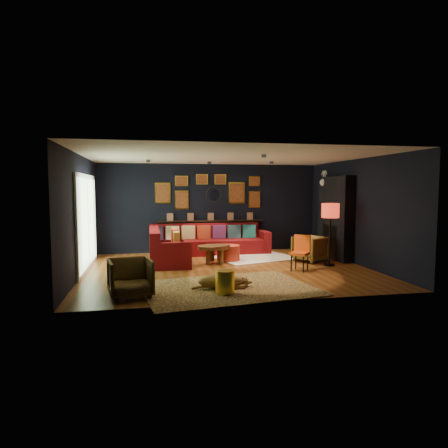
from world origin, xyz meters
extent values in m
plane|color=brown|center=(0.00, 0.00, 0.00)|extent=(6.50, 6.50, 0.00)
plane|color=black|center=(0.00, 2.75, 1.30)|extent=(6.50, 0.00, 6.50)
plane|color=black|center=(0.00, -2.75, 1.30)|extent=(6.50, 0.00, 6.50)
plane|color=black|center=(-3.25, 0.00, 1.30)|extent=(0.00, 5.50, 5.50)
plane|color=black|center=(3.25, 0.00, 1.30)|extent=(0.00, 5.50, 5.50)
plane|color=silver|center=(0.00, 0.00, 2.60)|extent=(6.50, 6.50, 0.00)
cube|color=maroon|center=(-0.20, 2.25, 0.21)|extent=(3.20, 0.95, 0.42)
cube|color=maroon|center=(-0.20, 2.60, 0.63)|extent=(3.20, 0.24, 0.46)
cube|color=maroon|center=(1.50, 2.25, 0.32)|extent=(0.22, 0.95, 0.64)
cube|color=maroon|center=(-1.32, 1.15, 0.21)|extent=(0.95, 2.20, 0.42)
cube|color=maroon|center=(-1.68, 1.15, 0.63)|extent=(0.24, 2.20, 0.46)
cube|color=maroon|center=(-1.32, 0.15, 0.32)|extent=(0.95, 0.22, 0.64)
cube|color=#373152|center=(-1.60, 2.40, 0.62)|extent=(0.38, 0.14, 0.38)
cube|color=#EDEAB5|center=(-1.15, 2.40, 0.62)|extent=(0.38, 0.14, 0.38)
cube|color=tan|center=(-0.70, 2.40, 0.62)|extent=(0.38, 0.14, 0.38)
cube|color=#9D351C|center=(-0.25, 2.40, 0.62)|extent=(0.38, 0.14, 0.38)
cube|color=#56265A|center=(0.20, 2.40, 0.62)|extent=(0.38, 0.14, 0.38)
cube|color=#28525D|center=(0.65, 2.40, 0.62)|extent=(0.38, 0.14, 0.38)
cube|color=#1C6F71|center=(1.10, 2.40, 0.62)|extent=(0.38, 0.14, 0.38)
cube|color=orange|center=(-1.15, 1.85, 0.62)|extent=(0.14, 0.38, 0.38)
cube|color=maroon|center=(-1.15, 1.35, 0.62)|extent=(0.14, 0.38, 0.38)
cube|color=gold|center=(-1.15, 0.85, 0.62)|extent=(0.14, 0.38, 0.38)
cube|color=black|center=(0.00, 2.68, 0.92)|extent=(3.20, 0.12, 0.04)
cube|color=yellow|center=(-1.40, 2.72, 1.75)|extent=(0.45, 0.03, 0.60)
cube|color=#9E5B23|center=(-1.40, 2.70, 1.75)|extent=(0.38, 0.01, 0.51)
cube|color=yellow|center=(-0.85, 2.72, 1.55)|extent=(0.40, 0.03, 0.55)
cube|color=#9E5B23|center=(-0.85, 2.70, 1.55)|extent=(0.34, 0.01, 0.47)
cube|color=yellow|center=(-0.85, 2.72, 2.10)|extent=(0.38, 0.03, 0.30)
cube|color=#9E5B23|center=(-0.85, 2.70, 2.10)|extent=(0.32, 0.01, 0.25)
cube|color=yellow|center=(0.80, 2.72, 1.75)|extent=(0.50, 0.03, 0.65)
cube|color=#9E5B23|center=(0.80, 2.70, 1.75)|extent=(0.42, 0.01, 0.55)
cube|color=yellow|center=(1.35, 2.72, 1.55)|extent=(0.35, 0.03, 0.50)
cube|color=#9E5B23|center=(1.35, 2.70, 1.55)|extent=(0.30, 0.01, 0.42)
cube|color=yellow|center=(1.35, 2.72, 2.10)|extent=(0.35, 0.03, 0.30)
cube|color=#9E5B23|center=(1.35, 2.70, 2.10)|extent=(0.30, 0.01, 0.25)
cube|color=yellow|center=(-0.25, 2.72, 2.15)|extent=(0.35, 0.03, 0.30)
cube|color=#9E5B23|center=(-0.25, 2.70, 2.15)|extent=(0.30, 0.01, 0.25)
cube|color=yellow|center=(0.30, 2.72, 2.15)|extent=(0.35, 0.03, 0.30)
cube|color=#9E5B23|center=(0.30, 2.70, 2.15)|extent=(0.30, 0.01, 0.25)
cylinder|color=silver|center=(0.10, 2.72, 1.70)|extent=(0.28, 0.03, 0.28)
cone|color=yellow|center=(0.32, 2.72, 1.70)|extent=(0.03, 0.16, 0.03)
cone|color=yellow|center=(0.30, 2.72, 1.78)|extent=(0.04, 0.16, 0.04)
cone|color=yellow|center=(0.26, 2.72, 1.86)|extent=(0.04, 0.16, 0.04)
cone|color=yellow|center=(0.18, 2.72, 1.90)|extent=(0.04, 0.16, 0.04)
cone|color=yellow|center=(0.10, 2.72, 1.92)|extent=(0.03, 0.16, 0.03)
cone|color=yellow|center=(0.02, 2.72, 1.90)|extent=(0.04, 0.16, 0.04)
cone|color=yellow|center=(-0.06, 2.72, 1.86)|extent=(0.04, 0.16, 0.04)
cone|color=yellow|center=(-0.10, 2.72, 1.78)|extent=(0.04, 0.16, 0.04)
cone|color=yellow|center=(-0.12, 2.72, 1.70)|extent=(0.03, 0.16, 0.03)
cone|color=yellow|center=(-0.10, 2.72, 1.62)|extent=(0.04, 0.16, 0.04)
cone|color=yellow|center=(-0.06, 2.72, 1.54)|extent=(0.04, 0.16, 0.04)
cone|color=yellow|center=(0.02, 2.72, 1.50)|extent=(0.04, 0.16, 0.04)
cone|color=yellow|center=(0.10, 2.72, 1.48)|extent=(0.03, 0.16, 0.03)
cone|color=yellow|center=(0.18, 2.72, 1.50)|extent=(0.04, 0.16, 0.04)
cone|color=yellow|center=(0.26, 2.72, 1.54)|extent=(0.04, 0.16, 0.04)
cone|color=yellow|center=(0.30, 2.72, 1.62)|extent=(0.04, 0.16, 0.04)
cube|color=black|center=(3.10, 0.90, 1.10)|extent=(0.30, 1.60, 2.20)
cube|color=black|center=(3.04, 0.90, 0.45)|extent=(0.20, 0.80, 0.90)
cone|color=white|center=(3.19, 1.40, 2.05)|extent=(0.35, 0.28, 0.28)
sphere|color=white|center=(2.97, 1.40, 2.05)|extent=(0.20, 0.20, 0.20)
cylinder|color=white|center=(2.99, 1.34, 2.22)|extent=(0.02, 0.10, 0.28)
cylinder|color=white|center=(2.99, 1.46, 2.22)|extent=(0.02, 0.10, 0.28)
cube|color=white|center=(-3.22, 0.60, 1.10)|extent=(0.04, 2.80, 2.20)
cube|color=#B5DCA8|center=(-3.20, 0.60, 1.10)|extent=(0.01, 2.60, 2.00)
cube|color=white|center=(-3.19, 0.60, 1.10)|extent=(0.02, 0.06, 2.00)
cylinder|color=black|center=(-1.80, 1.20, 2.56)|extent=(0.10, 0.10, 0.06)
cylinder|color=black|center=(-0.20, 1.60, 2.56)|extent=(0.10, 0.10, 0.06)
cylinder|color=black|center=(1.40, 1.20, 2.56)|extent=(0.10, 0.10, 0.06)
cylinder|color=black|center=(0.60, -0.80, 2.56)|extent=(0.10, 0.10, 0.06)
cube|color=silver|center=(0.99, 1.30, 0.01)|extent=(2.42, 2.06, 0.03)
cube|color=tan|center=(-0.38, -1.80, 0.01)|extent=(3.45, 2.70, 0.02)
cylinder|color=#57311B|center=(-0.40, 0.52, 0.20)|extent=(0.11, 0.11, 0.35)
cylinder|color=#57311B|center=(-0.07, 0.52, 0.20)|extent=(0.11, 0.11, 0.35)
cylinder|color=#57311B|center=(-0.24, 0.90, 0.20)|extent=(0.11, 0.11, 0.35)
cylinder|color=#A72B1B|center=(0.20, 1.00, 0.22)|extent=(0.59, 0.59, 0.39)
imported|color=gold|center=(-2.14, -2.05, 0.37)|extent=(0.83, 0.79, 0.74)
imported|color=gold|center=(2.27, 0.60, 0.36)|extent=(0.92, 0.93, 0.72)
cylinder|color=yellow|center=(-0.50, -2.17, 0.21)|extent=(0.34, 0.34, 0.43)
cylinder|color=black|center=(1.35, -0.51, 0.20)|extent=(0.03, 0.03, 0.40)
cylinder|color=black|center=(1.57, -0.70, 0.20)|extent=(0.03, 0.03, 0.40)
cylinder|color=black|center=(1.54, -0.30, 0.20)|extent=(0.03, 0.03, 0.40)
cylinder|color=black|center=(1.76, -0.49, 0.20)|extent=(0.03, 0.03, 0.40)
cube|color=#E95414|center=(1.55, -0.50, 0.40)|extent=(0.54, 0.54, 0.06)
cube|color=#E95414|center=(1.66, -0.38, 0.62)|extent=(0.32, 0.29, 0.38)
cylinder|color=black|center=(2.50, -0.05, 0.02)|extent=(0.26, 0.26, 0.04)
cylinder|color=black|center=(2.50, -0.05, 0.66)|extent=(0.04, 0.04, 1.23)
cylinder|color=#B32313|center=(2.50, -0.05, 1.35)|extent=(0.42, 0.42, 0.35)
camera|label=1|loc=(-1.82, -9.01, 1.86)|focal=32.00mm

